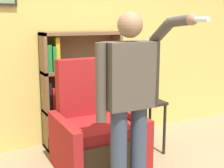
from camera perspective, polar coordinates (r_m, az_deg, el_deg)
wall_back at (r=4.30m, az=-5.14°, el=8.17°), size 8.00×0.11×2.80m
bookcase at (r=4.17m, az=-6.70°, el=-1.25°), size 1.07×0.28×1.51m
armchair at (r=3.60m, az=-2.99°, el=-9.28°), size 0.90×0.87×1.22m
person_standing at (r=2.74m, az=3.25°, el=-2.31°), size 0.61×0.78×1.73m
side_table at (r=3.94m, az=6.33°, el=-5.13°), size 0.38×0.38×0.68m
table_lamp at (r=3.83m, az=6.49°, el=1.74°), size 0.26×0.26×0.45m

